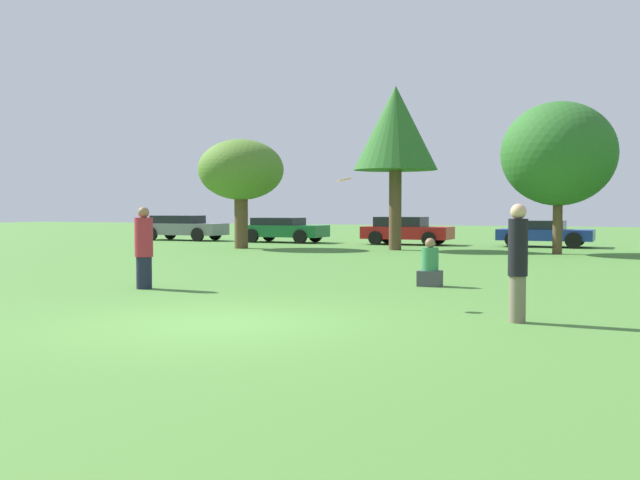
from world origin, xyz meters
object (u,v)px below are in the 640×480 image
frisbee (344,180)px  parked_car_red (406,230)px  parked_car_grey (182,227)px  tree_2 (558,154)px  parked_car_green (283,229)px  tree_1 (396,130)px  parked_car_blue (544,233)px  tree_0 (241,171)px  person_thrower (144,248)px  person_catcher (518,261)px  bystander_sitting (430,267)px

frisbee → parked_car_red: bearing=102.9°
parked_car_grey → tree_2: bearing=-12.1°
parked_car_grey → parked_car_green: bearing=0.1°
frisbee → tree_1: size_ratio=0.04×
frisbee → parked_car_blue: bearing=86.5°
tree_1 → parked_car_grey: 13.84m
tree_0 → frisbee: bearing=-55.9°
tree_1 → person_thrower: bearing=-92.8°
person_catcher → bystander_sitting: size_ratio=1.68×
tree_0 → parked_car_blue: bearing=27.4°
tree_0 → parked_car_red: 8.12m
frisbee → parked_car_red: frisbee is taller
parked_car_grey → parked_car_red: parked_car_grey is taller
tree_2 → person_thrower: bearing=-114.4°
tree_1 → parked_car_red: size_ratio=1.61×
frisbee → tree_2: (2.21, 15.88, 1.44)m
tree_1 → parked_car_green: (-6.82, 4.06, -4.08)m
frisbee → tree_1: bearing=103.6°
person_catcher → tree_2: size_ratio=0.32×
frisbee → parked_car_blue: frisbee is taller
person_catcher → parked_car_blue: person_catcher is taller
person_thrower → parked_car_grey: (-11.82, 19.58, -0.15)m
person_thrower → tree_0: size_ratio=0.38×
parked_car_green → bystander_sitting: bearing=-54.5°
person_catcher → bystander_sitting: 5.00m
person_thrower → person_catcher: bearing=-0.0°
tree_2 → parked_car_grey: bearing=166.6°
person_catcher → parked_car_green: 25.20m
tree_2 → person_catcher: bearing=-87.3°
parked_car_grey → tree_0: bearing=-39.2°
person_thrower → parked_car_blue: bearing=85.7°
frisbee → bystander_sitting: 3.94m
parked_car_green → tree_2: bearing=-17.3°
person_catcher → tree_0: (-13.09, 15.78, 2.28)m
person_catcher → parked_car_blue: (-1.74, 21.65, -0.28)m
parked_car_grey → parked_car_green: 5.75m
parked_car_grey → person_catcher: bearing=-46.2°
bystander_sitting → parked_car_blue: 17.30m
parked_car_green → parked_car_red: 6.05m
tree_1 → parked_car_blue: tree_1 is taller
tree_2 → parked_car_green: size_ratio=1.32×
tree_1 → parked_car_grey: bearing=161.6°
parked_car_green → parked_car_blue: 12.02m
person_thrower → parked_car_green: size_ratio=0.41×
person_catcher → tree_2: bearing=-75.1°
bystander_sitting → tree_2: 12.90m
parked_car_green → tree_0: bearing=-81.8°
tree_2 → parked_car_blue: size_ratio=1.39×
person_catcher → parked_car_red: size_ratio=0.43×
frisbee → tree_2: bearing=82.1°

